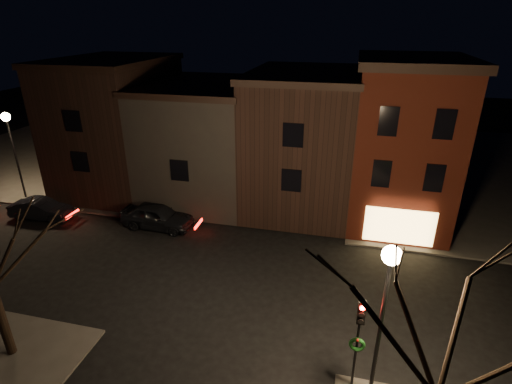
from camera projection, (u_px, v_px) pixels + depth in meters
The scene contains 12 objects.
ground at pixel (244, 281), 20.95m from camera, with size 120.00×120.00×0.00m, color black.
sidewalk_far_left at pixel (114, 145), 43.03m from camera, with size 30.00×30.00×0.12m, color #2D2B28.
corner_building at pixel (403, 142), 25.48m from camera, with size 6.50×8.50×10.50m.
row_building_a at pixel (303, 140), 28.02m from camera, with size 7.30×10.30×9.40m.
row_building_b at pixel (206, 140), 29.78m from camera, with size 7.80×10.30×8.40m.
row_building_c at pixel (118, 124), 31.04m from camera, with size 7.30×10.30×9.90m.
street_lamp_near at pixel (387, 287), 12.19m from camera, with size 0.60×0.60×6.48m.
street_lamp_far at pixel (10, 132), 28.47m from camera, with size 0.60×0.60×6.48m.
traffic_signal at pixel (359, 332), 13.71m from camera, with size 0.58×0.38×4.05m.
bare_tree_right at pixel (456, 325), 9.30m from camera, with size 6.40×6.40×8.50m.
parked_car_a at pixel (157, 216), 26.03m from camera, with size 1.92×4.78×1.63m, color black.
parked_car_b at pixel (41, 209), 27.24m from camera, with size 1.47×4.22×1.39m, color black.
Camera 1 is at (4.66, -16.66, 12.74)m, focal length 28.00 mm.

